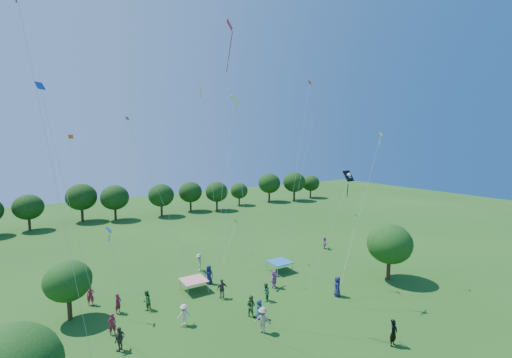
% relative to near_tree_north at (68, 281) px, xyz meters
% --- Properties ---
extents(near_tree_north, '(3.54, 3.54, 4.77)m').
position_rel_near_tree_north_xyz_m(near_tree_north, '(0.00, 0.00, 0.00)').
color(near_tree_north, '#422B19').
rests_on(near_tree_north, ground).
extents(near_tree_east, '(4.44, 4.44, 5.76)m').
position_rel_near_tree_north_xyz_m(near_tree_east, '(27.96, -8.40, 0.58)').
color(near_tree_east, '#422B19').
rests_on(near_tree_east, ground).
extents(treeline, '(88.01, 8.77, 6.77)m').
position_rel_near_tree_north_xyz_m(treeline, '(11.52, 34.91, 0.92)').
color(treeline, '#422B19').
rests_on(treeline, ground).
extents(tent_red_stripe, '(2.20, 2.20, 1.10)m').
position_rel_near_tree_north_xyz_m(tent_red_stripe, '(10.27, -0.30, -2.13)').
color(tent_red_stripe, red).
rests_on(tent_red_stripe, ground).
extents(tent_blue, '(2.20, 2.20, 1.10)m').
position_rel_near_tree_north_xyz_m(tent_blue, '(19.97, -0.67, -2.13)').
color(tent_blue, '#1C62B6').
rests_on(tent_blue, ground).
extents(man_in_black, '(0.77, 0.57, 1.87)m').
position_rel_near_tree_north_xyz_m(man_in_black, '(18.54, -15.82, -2.23)').
color(man_in_black, black).
rests_on(man_in_black, ground).
extents(crowd_person_0, '(0.99, 1.01, 1.86)m').
position_rel_near_tree_north_xyz_m(crowd_person_0, '(12.14, 0.44, -2.24)').
color(crowd_person_0, '#1B1F4E').
rests_on(crowd_person_0, ground).
extents(crowd_person_1, '(0.65, 0.46, 1.62)m').
position_rel_near_tree_north_xyz_m(crowd_person_1, '(2.45, -4.03, -2.36)').
color(crowd_person_1, maroon).
rests_on(crowd_person_1, ground).
extents(crowd_person_2, '(0.83, 0.97, 1.72)m').
position_rel_near_tree_north_xyz_m(crowd_person_2, '(12.36, -7.14, -2.31)').
color(crowd_person_2, '#295223').
rests_on(crowd_person_2, ground).
extents(crowd_person_3, '(1.08, 0.51, 1.63)m').
position_rel_near_tree_north_xyz_m(crowd_person_3, '(7.34, -5.56, -2.35)').
color(crowd_person_3, beige).
rests_on(crowd_person_3, ground).
extents(crowd_person_4, '(1.03, 0.47, 1.76)m').
position_rel_near_tree_north_xyz_m(crowd_person_4, '(11.82, -3.07, -2.29)').
color(crowd_person_4, '#443E37').
rests_on(crowd_person_4, ground).
extents(crowd_person_5, '(1.37, 1.50, 1.60)m').
position_rel_near_tree_north_xyz_m(crowd_person_5, '(29.60, 2.51, -2.37)').
color(crowd_person_5, '#9A5984').
rests_on(crowd_person_5, ground).
extents(crowd_person_6, '(0.68, 0.88, 1.58)m').
position_rel_near_tree_north_xyz_m(crowd_person_6, '(12.72, -7.81, -2.38)').
color(crowd_person_6, navy).
rests_on(crowd_person_6, ground).
extents(crowd_person_7, '(0.74, 0.71, 1.67)m').
position_rel_near_tree_north_xyz_m(crowd_person_7, '(3.42, -0.94, -2.33)').
color(crowd_person_7, maroon).
rests_on(crowd_person_7, ground).
extents(crowd_person_8, '(0.92, 0.88, 1.68)m').
position_rel_near_tree_north_xyz_m(crowd_person_8, '(5.52, -1.67, -2.33)').
color(crowd_person_8, '#2D6029').
rests_on(crowd_person_8, ground).
extents(crowd_person_9, '(1.25, 1.30, 1.91)m').
position_rel_near_tree_north_xyz_m(crowd_person_9, '(11.88, -9.63, -2.21)').
color(crowd_person_9, '#A48F83').
rests_on(crowd_person_9, ground).
extents(crowd_person_10, '(1.02, 0.99, 1.66)m').
position_rel_near_tree_north_xyz_m(crowd_person_10, '(2.54, -6.34, -2.34)').
color(crowd_person_10, '#3A312E').
rests_on(crowd_person_10, ground).
extents(crowd_person_11, '(1.73, 1.19, 1.75)m').
position_rel_near_tree_north_xyz_m(crowd_person_11, '(17.05, -3.79, -2.30)').
color(crowd_person_11, '#9D5B9A').
rests_on(crowd_person_11, ground).
extents(crowd_person_12, '(0.95, 1.01, 1.83)m').
position_rel_near_tree_north_xyz_m(crowd_person_12, '(20.85, -8.30, -2.26)').
color(crowd_person_12, '#1A1D4C').
rests_on(crowd_person_12, ground).
extents(crowd_person_13, '(0.69, 0.49, 1.70)m').
position_rel_near_tree_north_xyz_m(crowd_person_13, '(1.70, 1.76, -2.32)').
color(crowd_person_13, maroon).
rests_on(crowd_person_13, ground).
extents(crowd_person_14, '(0.87, 0.88, 1.63)m').
position_rel_near_tree_north_xyz_m(crowd_person_14, '(14.80, -5.64, -2.36)').
color(crowd_person_14, '#285E3C').
rests_on(crowd_person_14, ground).
extents(crowd_person_15, '(0.90, 1.34, 1.88)m').
position_rel_near_tree_north_xyz_m(crowd_person_15, '(12.64, 4.11, -2.23)').
color(crowd_person_15, tan).
rests_on(crowd_person_15, ground).
extents(pirate_kite, '(4.12, 1.39, 10.20)m').
position_rel_near_tree_north_xyz_m(pirate_kite, '(20.84, -9.18, 7.68)').
color(pirate_kite, black).
extents(red_high_kite, '(1.99, 1.01, 21.78)m').
position_rel_near_tree_north_xyz_m(red_high_kite, '(11.16, -5.76, 15.88)').
color(red_high_kite, red).
extents(small_kite_0, '(1.54, 2.56, 18.47)m').
position_rel_near_tree_north_xyz_m(small_kite_0, '(20.45, -3.28, 10.54)').
color(small_kite_0, red).
extents(small_kite_1, '(1.78, 1.31, 18.49)m').
position_rel_near_tree_north_xyz_m(small_kite_1, '(13.29, 3.02, 11.08)').
color(small_kite_1, yellow).
extents(small_kite_2, '(4.56, 5.36, 2.96)m').
position_rel_near_tree_north_xyz_m(small_kite_2, '(18.55, 6.86, 0.47)').
color(small_kite_2, gold).
extents(small_kite_3, '(4.90, 4.17, 15.00)m').
position_rel_near_tree_north_xyz_m(small_kite_3, '(7.43, 2.97, 7.89)').
color(small_kite_3, green).
extents(small_kite_4, '(3.00, 0.93, 16.51)m').
position_rel_near_tree_north_xyz_m(small_kite_4, '(-0.41, -2.86, 10.72)').
color(small_kite_4, '#1139B0').
extents(small_kite_5, '(2.70, 1.04, 20.37)m').
position_rel_near_tree_north_xyz_m(small_kite_5, '(-1.19, -9.40, 13.07)').
color(small_kite_5, purple).
extents(small_kite_6, '(2.09, 1.20, 15.54)m').
position_rel_near_tree_north_xyz_m(small_kite_6, '(9.57, -10.18, 10.95)').
color(small_kite_6, silver).
extents(small_kite_7, '(3.19, 1.43, 5.91)m').
position_rel_near_tree_north_xyz_m(small_kite_7, '(23.39, -7.75, 2.90)').
color(small_kite_7, '#0CA2B9').
extents(small_kite_8, '(1.89, 4.71, 13.35)m').
position_rel_near_tree_north_xyz_m(small_kite_8, '(0.92, 7.10, 7.69)').
color(small_kite_8, '#DD500D').
extents(small_kite_9, '(3.81, 5.18, 16.03)m').
position_rel_near_tree_north_xyz_m(small_kite_9, '(17.33, 5.85, 10.26)').
color(small_kite_9, orange).
extents(small_kite_10, '(6.94, 1.73, 13.56)m').
position_rel_near_tree_north_xyz_m(small_kite_10, '(25.44, -7.79, 7.74)').
color(small_kite_10, '#E2F916').
extents(small_kite_11, '(3.25, 1.56, 16.22)m').
position_rel_near_tree_north_xyz_m(small_kite_11, '(21.91, -2.74, 10.91)').
color(small_kite_11, '#188745').
extents(small_kite_12, '(0.79, 1.30, 6.01)m').
position_rel_near_tree_north_xyz_m(small_kite_12, '(3.02, -1.22, 3.24)').
color(small_kite_12, blue).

